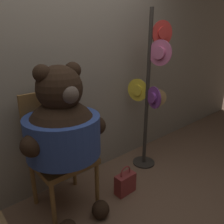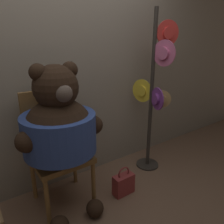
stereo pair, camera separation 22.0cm
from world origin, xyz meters
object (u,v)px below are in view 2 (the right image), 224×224
(hat_display_rack, at_px, (155,91))
(teddy_bear, at_px, (60,129))
(handbag_on_ground, at_px, (124,184))
(chair, at_px, (56,144))

(hat_display_rack, bearing_deg, teddy_bear, -178.02)
(hat_display_rack, xyz_separation_m, handbag_on_ground, (-0.60, -0.22, -0.87))
(teddy_bear, bearing_deg, handbag_on_ground, -17.27)
(chair, relative_size, teddy_bear, 0.80)
(handbag_on_ground, bearing_deg, chair, 147.84)
(teddy_bear, xyz_separation_m, handbag_on_ground, (0.57, -0.18, -0.70))
(chair, relative_size, hat_display_rack, 0.59)
(chair, relative_size, handbag_on_ground, 3.48)
(hat_display_rack, height_order, handbag_on_ground, hat_display_rack)
(chair, bearing_deg, handbag_on_ground, -32.16)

